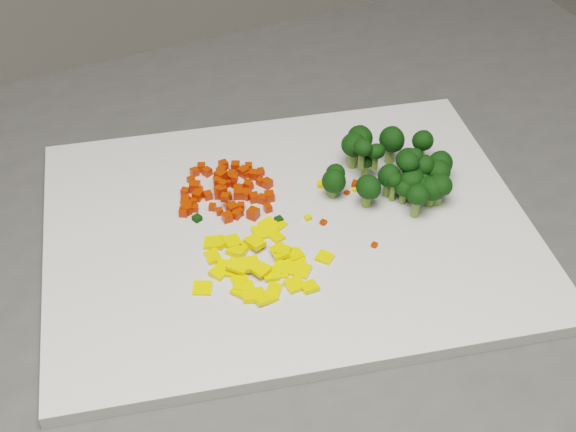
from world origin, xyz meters
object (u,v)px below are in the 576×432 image
pepper_pile (261,259)px  carrot_pile (226,184)px  cutting_board (288,229)px  broccoli_pile (386,164)px

pepper_pile → carrot_pile: bearing=82.0°
cutting_board → broccoli_pile: (0.11, 0.00, 0.03)m
pepper_pile → cutting_board: bearing=38.8°
carrot_pile → broccoli_pile: (0.15, -0.06, 0.01)m
cutting_board → carrot_pile: (-0.03, 0.07, 0.02)m
pepper_pile → broccoli_pile: size_ratio=0.97×
broccoli_pile → cutting_board: bearing=-177.7°
carrot_pile → cutting_board: bearing=-63.9°
carrot_pile → broccoli_pile: broccoli_pile is taller
cutting_board → broccoli_pile: 0.12m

